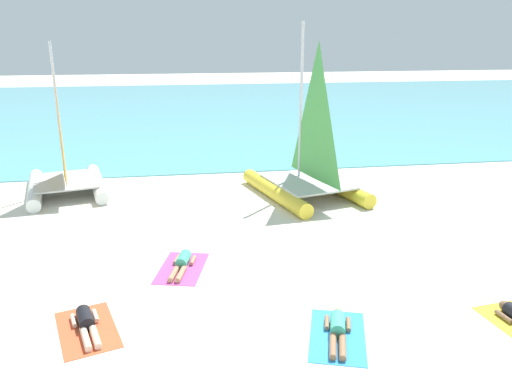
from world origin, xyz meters
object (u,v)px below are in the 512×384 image
(towel_leftmost, at_px, (87,329))
(towel_center_left, at_px, (182,268))
(sailboat_yellow, at_px, (307,172))
(sunbather_center_left, at_px, (182,263))
(sunbather_center_right, at_px, (338,329))
(sunbather_leftmost, at_px, (86,322))
(towel_center_right, at_px, (337,336))
(sailboat_white, at_px, (65,172))

(towel_leftmost, bearing_deg, towel_center_left, 52.29)
(sailboat_yellow, distance_m, sunbather_center_left, 7.17)
(towel_center_left, height_order, sunbather_center_right, sunbather_center_right)
(sunbather_leftmost, bearing_deg, towel_center_right, -29.49)
(sailboat_yellow, height_order, towel_leftmost, sailboat_yellow)
(sailboat_white, relative_size, sunbather_center_left, 3.59)
(towel_center_right, bearing_deg, sunbather_center_right, 72.28)
(towel_leftmost, distance_m, sunbather_center_right, 5.12)
(sailboat_yellow, bearing_deg, sunbather_center_left, -146.11)
(sailboat_yellow, relative_size, sunbather_leftmost, 4.04)
(towel_leftmost, height_order, sunbather_center_right, sunbather_center_right)
(sunbather_leftmost, relative_size, sunbather_center_right, 1.00)
(sailboat_yellow, xyz_separation_m, towel_leftmost, (-6.68, -7.96, -0.92))
(sailboat_yellow, relative_size, sailboat_white, 1.12)
(sailboat_yellow, distance_m, sunbather_center_right, 9.11)
(sunbather_center_left, distance_m, towel_center_right, 4.73)
(towel_center_left, bearing_deg, sunbather_center_left, 75.81)
(towel_center_right, bearing_deg, sailboat_white, 124.04)
(sailboat_yellow, relative_size, towel_leftmost, 3.28)
(sunbather_leftmost, bearing_deg, sunbather_center_left, 34.60)
(sunbather_leftmost, relative_size, sunbather_center_left, 0.99)
(sailboat_yellow, bearing_deg, towel_center_right, -115.38)
(sailboat_white, bearing_deg, sailboat_yellow, -23.60)
(sunbather_leftmost, height_order, towel_center_right, sunbather_leftmost)
(sunbather_center_left, height_order, towel_center_right, sunbather_center_left)
(sailboat_white, height_order, towel_center_right, sailboat_white)
(sailboat_yellow, bearing_deg, towel_center_left, -145.86)
(towel_leftmost, bearing_deg, sunbather_leftmost, 107.19)
(sunbather_center_left, relative_size, sunbather_center_right, 1.01)
(towel_center_left, bearing_deg, sunbather_center_right, -48.92)
(sunbather_center_right, bearing_deg, towel_center_right, -90.00)
(sunbather_center_right, bearing_deg, sailboat_white, 141.99)
(sunbather_leftmost, bearing_deg, towel_leftmost, -90.00)
(towel_leftmost, distance_m, sunbather_center_left, 3.28)
(sailboat_white, height_order, sunbather_center_left, sailboat_white)
(towel_center_left, distance_m, sunbather_center_right, 4.66)
(sailboat_yellow, xyz_separation_m, sunbather_leftmost, (-6.70, -7.89, -0.80))
(sunbather_center_right, bearing_deg, sailboat_yellow, 97.19)
(sunbather_center_left, bearing_deg, towel_center_right, -36.08)
(sailboat_white, xyz_separation_m, sunbather_center_left, (4.22, -7.08, -0.70))
(towel_leftmost, relative_size, sunbather_center_left, 1.22)
(towel_center_left, height_order, sunbather_center_left, sunbather_center_left)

